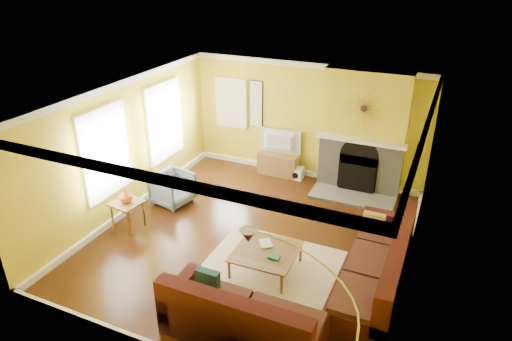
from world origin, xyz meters
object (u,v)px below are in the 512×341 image
at_px(armchair, 173,189).
at_px(side_table, 128,215).
at_px(media_console, 278,164).
at_px(coffee_table, 266,260).
at_px(arc_lamp, 305,326).
at_px(sectional_sofa, 303,260).

distance_m(armchair, side_table, 1.21).
bearing_deg(media_console, coffee_table, -71.73).
bearing_deg(armchair, arc_lamp, -118.04).
relative_size(armchair, side_table, 1.32).
distance_m(media_console, arc_lamp, 6.16).
bearing_deg(sectional_sofa, side_table, 176.85).
height_order(coffee_table, armchair, armchair).
distance_m(sectional_sofa, coffee_table, 0.71).
distance_m(media_console, side_table, 3.85).
bearing_deg(arc_lamp, coffee_table, 123.09).
xyz_separation_m(armchair, side_table, (-0.23, -1.19, -0.06)).
relative_size(sectional_sofa, arc_lamp, 1.72).
height_order(side_table, arc_lamp, arc_lamp).
bearing_deg(sectional_sofa, media_console, 116.85).
xyz_separation_m(side_table, arc_lamp, (4.24, -2.14, 0.79)).
bearing_deg(coffee_table, sectional_sofa, -6.37).
bearing_deg(sectional_sofa, armchair, 157.56).
xyz_separation_m(media_console, arc_lamp, (2.49, -5.57, 0.81)).
xyz_separation_m(sectional_sofa, media_console, (-1.84, 3.63, -0.19)).
xyz_separation_m(coffee_table, armchair, (-2.69, 1.31, 0.14)).
bearing_deg(media_console, side_table, -116.98).
bearing_deg(armchair, coffee_table, -104.28).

